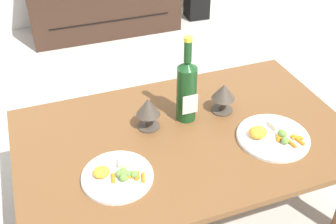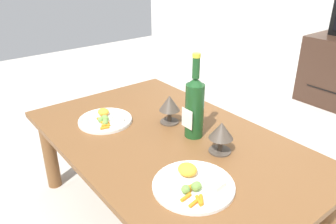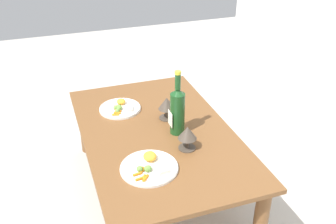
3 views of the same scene
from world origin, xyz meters
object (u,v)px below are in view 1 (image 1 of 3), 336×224
object	(u,v)px
goblet_left	(148,108)
dinner_plate_left	(117,175)
wine_bottle	(187,88)
dinner_plate_right	(272,136)
goblet_right	(223,93)
dining_table	(185,147)

from	to	relation	value
goblet_left	dinner_plate_left	world-z (taller)	goblet_left
wine_bottle	dinner_plate_right	distance (m)	0.37
wine_bottle	goblet_right	bearing A→B (deg)	-1.82
dining_table	wine_bottle	world-z (taller)	wine_bottle
dinner_plate_left	dinner_plate_right	xyz separation A→B (m)	(0.61, 0.00, 0.00)
goblet_right	dinner_plate_left	size ratio (longest dim) A/B	0.52
wine_bottle	dinner_plate_right	world-z (taller)	wine_bottle
dinner_plate_right	goblet_right	bearing A→B (deg)	113.54
dining_table	goblet_right	bearing A→B (deg)	25.29
dinner_plate_right	dining_table	bearing A→B (deg)	156.05
dining_table	goblet_right	xyz separation A→B (m)	(0.20, 0.10, 0.15)
goblet_left	dinner_plate_right	distance (m)	0.49
dining_table	goblet_right	distance (m)	0.27
wine_bottle	dinner_plate_right	xyz separation A→B (m)	(0.26, -0.23, -0.13)
goblet_left	goblet_right	size ratio (longest dim) A/B	1.04
dinner_plate_left	wine_bottle	bearing A→B (deg)	34.31
goblet_left	dinner_plate_left	xyz separation A→B (m)	(-0.19, -0.23, -0.08)
goblet_right	dinner_plate_right	size ratio (longest dim) A/B	0.46
dinner_plate_left	dinner_plate_right	size ratio (longest dim) A/B	0.89
dining_table	dinner_plate_left	distance (m)	0.34
wine_bottle	goblet_left	xyz separation A→B (m)	(-0.16, -0.01, -0.05)
goblet_left	goblet_right	bearing A→B (deg)	-0.00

